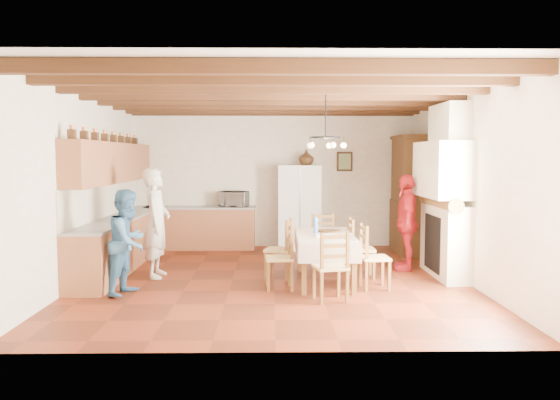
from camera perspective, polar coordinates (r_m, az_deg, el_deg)
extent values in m
cube|color=#502010|center=(8.81, -0.63, -8.36)|extent=(6.00, 6.50, 0.02)
cube|color=white|center=(8.65, -0.64, 11.54)|extent=(6.00, 6.50, 0.02)
cube|color=beige|center=(11.85, -0.72, 2.35)|extent=(6.00, 0.02, 3.00)
cube|color=beige|center=(5.34, -0.46, -0.39)|extent=(6.00, 0.02, 3.00)
cube|color=beige|center=(9.09, -19.97, 1.39)|extent=(0.02, 6.50, 3.00)
cube|color=beige|center=(9.12, 18.64, 1.44)|extent=(0.02, 6.50, 3.00)
cube|color=brown|center=(10.11, -16.20, -4.32)|extent=(0.60, 4.30, 0.86)
cube|color=brown|center=(11.73, -8.31, -2.97)|extent=(2.30, 0.60, 0.86)
cube|color=gray|center=(10.05, -16.25, -1.78)|extent=(0.62, 4.30, 0.04)
cube|color=gray|center=(11.68, -8.33, -0.78)|extent=(2.34, 0.62, 0.04)
cube|color=beige|center=(10.10, -17.85, 0.04)|extent=(0.03, 4.30, 0.60)
cube|color=beige|center=(11.94, -8.17, 0.88)|extent=(2.30, 0.03, 0.60)
cube|color=brown|center=(10.03, -17.07, 3.74)|extent=(0.35, 4.20, 0.70)
cube|color=#322114|center=(11.92, 6.77, 4.02)|extent=(0.34, 0.03, 0.42)
cube|color=white|center=(11.55, 2.02, -0.75)|extent=(0.90, 0.75, 1.78)
cube|color=beige|center=(8.50, 4.71, -3.77)|extent=(0.91, 1.74, 0.05)
cube|color=brown|center=(7.79, 2.53, -7.33)|extent=(0.07, 0.07, 0.71)
cube|color=brown|center=(7.85, 7.76, -7.27)|extent=(0.07, 0.07, 0.71)
cube|color=brown|center=(9.30, 2.11, -5.37)|extent=(0.07, 0.07, 0.71)
cube|color=brown|center=(9.35, 6.48, -5.34)|extent=(0.07, 0.07, 0.71)
torus|color=black|center=(8.42, 4.77, 6.53)|extent=(0.47, 0.47, 0.03)
imported|color=beige|center=(9.06, -12.79, -2.33)|extent=(0.43, 0.65, 1.78)
imported|color=teal|center=(8.07, -15.58, -4.23)|extent=(0.74, 0.85, 1.50)
imported|color=red|center=(9.66, 13.06, -2.28)|extent=(0.59, 1.03, 1.65)
imported|color=silver|center=(11.60, -4.86, 0.11)|extent=(0.66, 0.52, 0.32)
imported|color=#3C2712|center=(11.51, 2.77, 4.46)|extent=(0.35, 0.35, 0.32)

